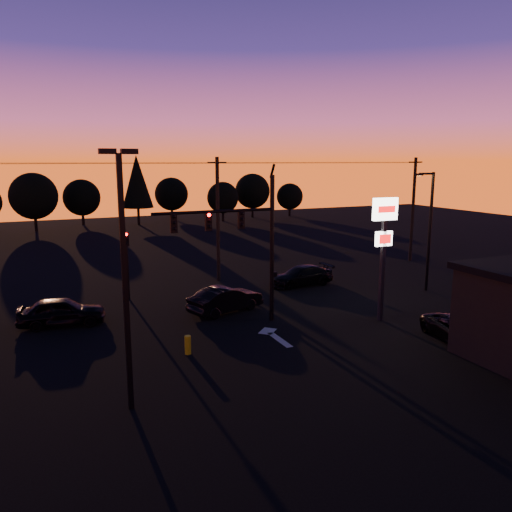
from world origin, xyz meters
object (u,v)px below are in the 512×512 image
(streetlight, at_px, (429,226))
(car_right, at_px, (301,276))
(parking_lot_light, at_px, (124,265))
(secondary_signal, at_px, (127,256))
(suv_parked, at_px, (460,330))
(car_left, at_px, (62,311))
(pylon_sign, at_px, (384,233))
(bollard, at_px, (188,345))
(traffic_signal_mast, at_px, (245,234))
(car_mid, at_px, (226,299))

(streetlight, xyz_separation_m, car_right, (-7.03, 4.75, -3.74))
(parking_lot_light, bearing_deg, secondary_signal, 80.21)
(suv_parked, bearing_deg, car_left, 160.16)
(pylon_sign, bearing_deg, bollard, -177.93)
(secondary_signal, distance_m, suv_parked, 19.76)
(suv_parked, bearing_deg, secondary_signal, 144.49)
(pylon_sign, height_order, car_right, pylon_sign)
(secondary_signal, xyz_separation_m, suv_parked, (13.43, -14.31, -2.24))
(car_right, bearing_deg, suv_parked, 4.07)
(streetlight, relative_size, car_right, 1.69)
(traffic_signal_mast, relative_size, bollard, 9.82)
(traffic_signal_mast, relative_size, car_mid, 1.87)
(pylon_sign, xyz_separation_m, suv_parked, (1.43, -4.33, -4.30))
(car_right, bearing_deg, bollard, -53.07)
(streetlight, bearing_deg, pylon_sign, -149.92)
(traffic_signal_mast, xyz_separation_m, pylon_sign, (7.10, -2.49, -0.02))
(traffic_signal_mast, distance_m, pylon_sign, 7.52)
(pylon_sign, bearing_deg, car_left, 158.66)
(pylon_sign, relative_size, streetlight, 0.85)
(bollard, distance_m, suv_parked, 13.21)
(streetlight, bearing_deg, car_mid, 176.00)
(car_mid, bearing_deg, streetlight, -112.15)
(car_right, bearing_deg, car_mid, -64.95)
(bollard, bearing_deg, suv_parked, -17.27)
(parking_lot_light, xyz_separation_m, streetlight, (21.41, 8.50, -0.85))
(traffic_signal_mast, distance_m, suv_parked, 11.75)
(traffic_signal_mast, relative_size, secondary_signal, 1.97)
(pylon_sign, relative_size, bollard, 7.78)
(secondary_signal, distance_m, parking_lot_light, 14.90)
(pylon_sign, bearing_deg, secondary_signal, 140.23)
(streetlight, distance_m, car_right, 9.27)
(secondary_signal, distance_m, streetlight, 19.89)
(car_left, xyz_separation_m, car_right, (16.08, 2.43, -0.08))
(traffic_signal_mast, relative_size, pylon_sign, 1.26)
(pylon_sign, xyz_separation_m, car_left, (-16.20, 6.33, -4.15))
(parking_lot_light, bearing_deg, car_right, 42.66)
(car_mid, relative_size, car_right, 0.97)
(pylon_sign, bearing_deg, car_mid, 145.52)
(pylon_sign, xyz_separation_m, car_right, (-0.12, 8.76, -4.23))
(secondary_signal, xyz_separation_m, streetlight, (18.91, -5.99, 1.56))
(traffic_signal_mast, height_order, pylon_sign, traffic_signal_mast)
(car_mid, bearing_deg, car_right, -80.41)
(secondary_signal, xyz_separation_m, car_mid, (4.73, -4.99, -2.11))
(traffic_signal_mast, relative_size, suv_parked, 1.93)
(parking_lot_light, height_order, bollard, parking_lot_light)
(secondary_signal, height_order, streetlight, streetlight)
(car_left, distance_m, car_right, 16.26)
(traffic_signal_mast, bearing_deg, pylon_sign, -19.36)
(streetlight, height_order, suv_parked, streetlight)
(parking_lot_light, relative_size, bollard, 10.46)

